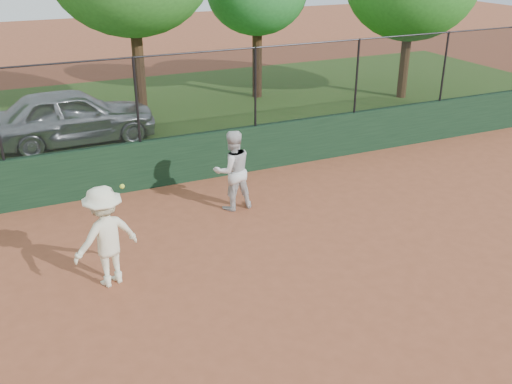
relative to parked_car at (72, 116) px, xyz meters
name	(u,v)px	position (x,y,z in m)	size (l,w,h in m)	color
ground	(267,319)	(1.52, -10.22, -0.82)	(80.00, 80.00, 0.00)	brown
back_wall	(162,162)	(1.52, -4.22, -0.22)	(26.00, 0.20, 1.20)	#16311C
grass_strip	(115,120)	(1.52, 1.78, -0.81)	(36.00, 12.00, 0.01)	#284A17
parked_car	(72,116)	(0.00, 0.00, 0.00)	(1.93, 4.80, 1.63)	#AAAFB3
player_second	(232,170)	(2.60, -6.15, 0.10)	(0.89, 0.69, 1.83)	silver
player_main	(106,236)	(-0.55, -8.10, 0.11)	(1.34, 1.01, 1.95)	#EDECC9
fence_assembly	(156,97)	(1.50, -4.22, 1.42)	(26.00, 0.06, 2.00)	black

